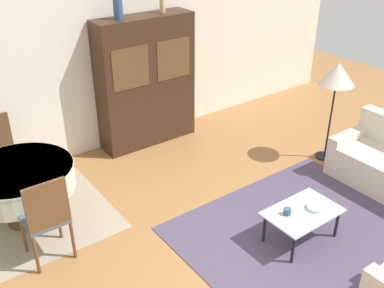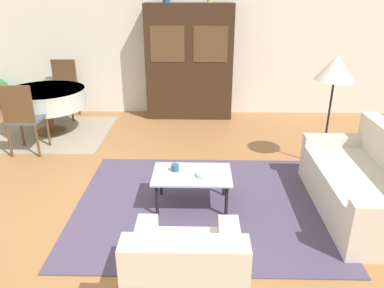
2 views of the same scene
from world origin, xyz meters
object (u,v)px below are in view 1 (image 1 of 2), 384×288
Objects in this scene: floor_lamp at (337,77)px; bowl at (316,207)px; coffee_table at (302,214)px; dining_chair_near at (46,215)px; vase_short at (162,5)px; cup at (287,212)px; vase_tall at (118,7)px; display_cabinet at (146,82)px; dining_table at (20,179)px.

floor_lamp is 2.16m from bowl.
dining_chair_near reaches higher than coffee_table.
bowl is 3.65m from vase_short.
cup is 0.36m from bowl.
vase_tall reaches higher than bowl.
floor_lamp is 4.58× the size of vase_tall.
display_cabinet is at bearing 132.16° from floor_lamp.
dining_chair_near is 3.08m from vase_tall.
vase_tall reaches higher than floor_lamp.
display_cabinet is at bearing 21.96° from dining_table.
coffee_table is at bearing -87.89° from display_cabinet.
floor_lamp is 3.21m from vase_tall.
vase_tall reaches higher than dining_table.
dining_chair_near is at bearing -90.00° from dining_table.
floor_lamp is 17.36× the size of cup.
cup is at bearing -30.02° from dining_chair_near.
vase_tall is (1.93, 1.80, 1.59)m from dining_chair_near.
bowl is (2.59, -2.28, -0.18)m from dining_table.
dining_chair_near is at bearing -142.20° from display_cabinet.
vase_short is at bearing 34.09° from dining_chair_near.
display_cabinet is 23.41× the size of cup.
floor_lamp reaches higher than dining_chair_near.
cup is at bearing -152.73° from floor_lamp.
display_cabinet is 2.53m from dining_table.
vase_tall is at bearing 25.84° from dining_table.
vase_short is at bearing 126.58° from floor_lamp.
coffee_table is 2.61× the size of vase_tall.
floor_lamp is 2.73m from vase_short.
bowl is at bearing -19.87° from coffee_table.
dining_table is 0.85× the size of floor_lamp.
bowl is 0.64× the size of vase_tall.
cup reaches higher than coffee_table.
display_cabinet is at bearing -179.84° from vase_short.
dining_table reaches higher than coffee_table.
coffee_table is 3.69m from vase_tall.
display_cabinet reaches higher than dining_chair_near.
vase_short is at bearing 0.16° from display_cabinet.
floor_lamp is (1.77, 1.08, 0.95)m from coffee_table.
floor_lamp reaches higher than bowl.
vase_short reaches higher than display_cabinet.
vase_short is at bearing 0.00° from vase_tall.
cup is (-1.96, -1.01, -0.87)m from floor_lamp.
dining_table is 0.86m from dining_chair_near.
dining_table is at bearing 164.70° from floor_lamp.
cup is 0.41× the size of bowl.
dining_table is 4.42m from floor_lamp.
dining_table is at bearing 90.00° from dining_chair_near.
floor_lamp is at bearing 35.00° from bowl.
display_cabinet reaches higher than floor_lamp.
coffee_table is 2.28m from floor_lamp.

